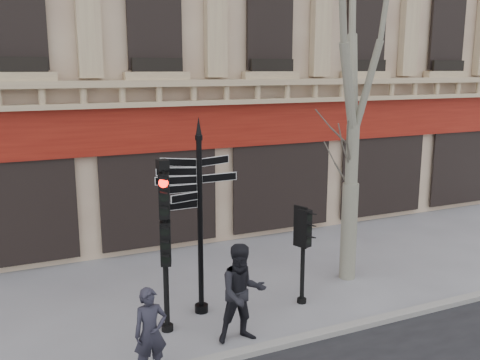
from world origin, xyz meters
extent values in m
plane|color=slate|center=(0.00, 0.00, 0.00)|extent=(80.00, 80.00, 0.00)
cube|color=gray|center=(0.00, -1.40, 0.06)|extent=(80.00, 0.25, 0.12)
cube|color=#66100A|center=(0.00, 4.88, 3.60)|extent=(28.00, 0.25, 1.30)
cube|color=#9B8165|center=(0.00, 4.65, 4.57)|extent=(28.00, 0.35, 0.74)
cylinder|color=black|center=(-0.35, 0.67, 1.90)|extent=(0.12, 0.12, 3.80)
cylinder|color=black|center=(-0.35, 0.67, 0.08)|extent=(0.30, 0.30, 0.17)
cone|color=black|center=(-0.35, 0.67, 4.09)|extent=(0.13, 0.13, 0.38)
cylinder|color=black|center=(-1.29, 0.15, 1.63)|extent=(0.11, 0.11, 3.25)
cylinder|color=black|center=(-1.29, 0.15, 0.07)|extent=(0.24, 0.24, 0.13)
cube|color=black|center=(-1.29, 0.15, 1.88)|extent=(0.46, 0.39, 0.88)
cube|color=black|center=(-1.29, 0.15, 2.84)|extent=(0.46, 0.39, 0.88)
sphere|color=#FF0C05|center=(-1.29, 0.15, 3.08)|extent=(0.19, 0.19, 0.19)
cube|color=black|center=(-1.29, 0.15, 3.45)|extent=(0.28, 0.31, 0.19)
cylinder|color=black|center=(1.89, 0.14, 1.10)|extent=(0.11, 0.11, 2.21)
cylinder|color=black|center=(1.89, 0.14, 0.06)|extent=(0.23, 0.23, 0.12)
cube|color=black|center=(1.89, 0.14, 1.79)|extent=(0.44, 0.37, 0.84)
cylinder|color=gray|center=(3.73, 0.94, 1.23)|extent=(0.40, 0.40, 2.47)
cylinder|color=gray|center=(3.73, 0.94, 3.14)|extent=(0.31, 0.31, 1.57)
imported|color=#23222E|center=(-2.02, -1.30, 0.80)|extent=(0.59, 0.39, 1.61)
imported|color=black|center=(-0.07, -0.85, 0.99)|extent=(1.04, 0.85, 1.97)
camera|label=1|loc=(-4.17, -9.59, 5.24)|focal=40.00mm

